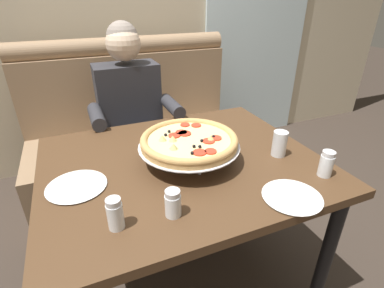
{
  "coord_description": "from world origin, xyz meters",
  "views": [
    {
      "loc": [
        -0.39,
        -1.06,
        1.42
      ],
      "look_at": [
        0.04,
        -0.01,
        0.82
      ],
      "focal_mm": 27.17,
      "sensor_mm": 36.0,
      "label": 1
    }
  ],
  "objects": [
    {
      "name": "ground_plane",
      "position": [
        0.0,
        0.0,
        0.0
      ],
      "size": [
        16.0,
        16.0,
        0.0
      ],
      "primitive_type": "plane",
      "color": "#382D26"
    },
    {
      "name": "plate_near_right",
      "position": [
        0.28,
        -0.41,
        0.75
      ],
      "size": [
        0.22,
        0.22,
        0.02
      ],
      "color": "white",
      "rests_on": "dining_table"
    },
    {
      "name": "drinking_glass",
      "position": [
        0.43,
        -0.13,
        0.79
      ],
      "size": [
        0.07,
        0.07,
        0.12
      ],
      "color": "silver",
      "rests_on": "dining_table"
    },
    {
      "name": "dining_table",
      "position": [
        0.0,
        0.0,
        0.66
      ],
      "size": [
        1.22,
        0.99,
        0.74
      ],
      "color": "#4C331E",
      "rests_on": "ground_plane"
    },
    {
      "name": "pizza",
      "position": [
        0.03,
        -0.02,
        0.84
      ],
      "size": [
        0.44,
        0.44,
        0.13
      ],
      "color": "silver",
      "rests_on": "dining_table"
    },
    {
      "name": "plate_near_left",
      "position": [
        -0.45,
        -0.03,
        0.75
      ],
      "size": [
        0.23,
        0.23,
        0.02
      ],
      "color": "white",
      "rests_on": "dining_table"
    },
    {
      "name": "shaker_oregano",
      "position": [
        -0.16,
        -0.33,
        0.78
      ],
      "size": [
        0.06,
        0.06,
        0.1
      ],
      "color": "white",
      "rests_on": "dining_table"
    },
    {
      "name": "shaker_parmesan",
      "position": [
        -0.35,
        -0.31,
        0.79
      ],
      "size": [
        0.05,
        0.05,
        0.11
      ],
      "color": "white",
      "rests_on": "dining_table"
    },
    {
      "name": "booth_bench",
      "position": [
        0.0,
        0.97,
        0.4
      ],
      "size": [
        1.59,
        0.78,
        1.13
      ],
      "color": "#937556",
      "rests_on": "ground_plane"
    },
    {
      "name": "patio_chair",
      "position": [
        1.27,
        1.94,
        0.52
      ],
      "size": [
        0.4,
        0.4,
        0.86
      ],
      "color": "black",
      "rests_on": "ground_plane"
    },
    {
      "name": "diner_main",
      "position": [
        -0.07,
        0.7,
        0.71
      ],
      "size": [
        0.54,
        0.64,
        1.27
      ],
      "color": "#2D3342",
      "rests_on": "ground_plane"
    },
    {
      "name": "shaker_pepper_flakes",
      "position": [
        0.5,
        -0.34,
        0.79
      ],
      "size": [
        0.06,
        0.06,
        0.11
      ],
      "color": "white",
      "rests_on": "dining_table"
    }
  ]
}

